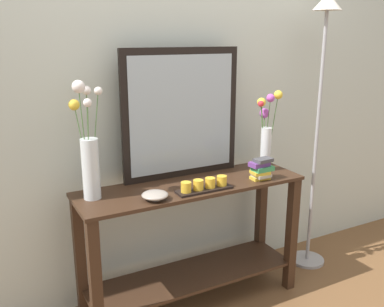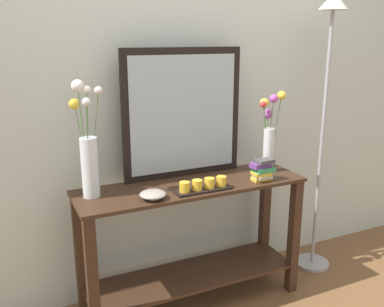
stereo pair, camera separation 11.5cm
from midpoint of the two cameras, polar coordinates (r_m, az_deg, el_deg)
The scene contains 10 objects.
ground_plane at distance 2.77m, azimuth 1.26°, elevation -19.37°, with size 7.00×6.00×0.02m, color brown.
wall_back at distance 2.57m, azimuth -1.75°, elevation 10.56°, with size 6.40×0.08×2.70m, color beige.
console_table at distance 2.53m, azimuth 1.32°, elevation -10.63°, with size 1.32×0.39×0.76m.
mirror_leaning at distance 2.46m, azimuth 0.13°, elevation 5.35°, with size 0.73×0.03×0.75m.
tall_vase_left at distance 2.21m, azimuth -12.34°, elevation 0.15°, with size 0.18×0.18×0.61m.
vase_right at distance 2.64m, azimuth 11.57°, elevation 2.76°, with size 0.18×0.12×0.49m.
candle_tray at distance 2.30m, azimuth 2.96°, elevation -4.39°, with size 0.32×0.09×0.07m.
decorative_bowl at distance 2.19m, azimuth -3.78°, elevation -5.51°, with size 0.14×0.14×0.04m.
book_stack at distance 2.49m, azimuth 10.74°, elevation -2.20°, with size 0.14×0.09×0.13m.
floor_lamp at distance 2.88m, azimuth 18.69°, elevation 7.92°, with size 0.24×0.24×1.82m.
Camera 2 is at (-0.96, -2.05, 1.57)m, focal length 39.68 mm.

